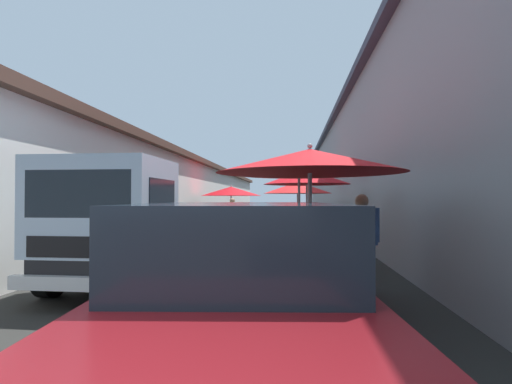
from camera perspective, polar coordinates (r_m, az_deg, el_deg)
ground at (r=14.93m, az=0.68°, el=-6.71°), size 90.00×90.00×0.00m
building_left_whitewash at (r=18.82m, az=-19.79°, el=-0.20°), size 49.80×7.50×3.44m
building_right_concrete at (r=18.01m, az=23.38°, el=3.26°), size 49.80×7.50×5.58m
fruit_stall_near_left at (r=11.95m, az=7.16°, el=0.89°), size 2.61×2.61×2.47m
fruit_stall_mid_lane at (r=18.24m, az=-3.64°, el=-0.51°), size 2.77×2.77×2.13m
fruit_stall_near_right at (r=16.40m, az=5.92°, el=0.00°), size 2.82×2.82×2.27m
fruit_stall_far_right at (r=8.57m, az=6.03°, el=2.24°), size 2.56×2.56×2.45m
fruit_stall_far_left at (r=5.31m, az=7.37°, el=0.88°), size 2.53×2.53×2.23m
hatchback_car at (r=3.24m, az=-2.05°, el=-14.38°), size 4.02×2.16×1.45m
delivery_truck at (r=6.96m, az=-18.23°, el=-4.63°), size 4.96×2.05×2.08m
vendor_by_crates at (r=15.50m, az=-3.44°, el=-3.30°), size 0.30×0.60×1.52m
vendor_in_shade at (r=6.48m, az=14.98°, el=-6.22°), size 0.48×0.46×1.56m
parked_scooter at (r=11.79m, az=-10.74°, el=-6.03°), size 1.69×0.48×1.14m
plastic_stool at (r=6.70m, az=12.00°, el=-10.96°), size 0.30×0.30×0.43m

